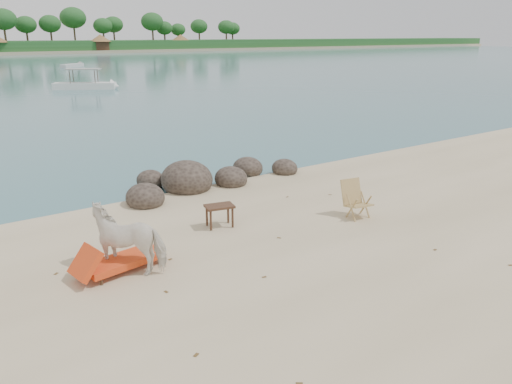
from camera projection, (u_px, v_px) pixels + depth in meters
boulders at (200, 180)px, 16.05m from camera, size 6.39×2.89×1.21m
cow at (129, 239)px, 10.22m from camera, size 1.74×1.67×1.40m
side_table at (220, 217)px, 12.60m from camera, size 0.79×0.60×0.57m
lounge_chair at (124, 257)px, 10.28m from camera, size 2.12×1.02×0.61m
deck_chair at (359, 201)px, 13.18m from camera, size 0.75×0.80×0.99m
boat_mid at (83, 72)px, 44.62m from camera, size 5.95×4.18×2.96m
boat_far at (72, 65)px, 75.81m from camera, size 4.54×3.77×0.56m
dead_leaves at (255, 258)px, 10.95m from camera, size 8.36×6.82×0.00m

